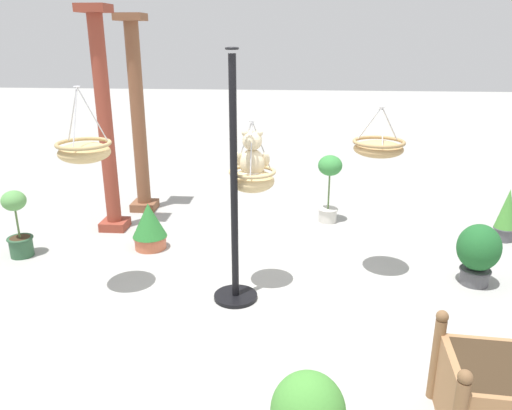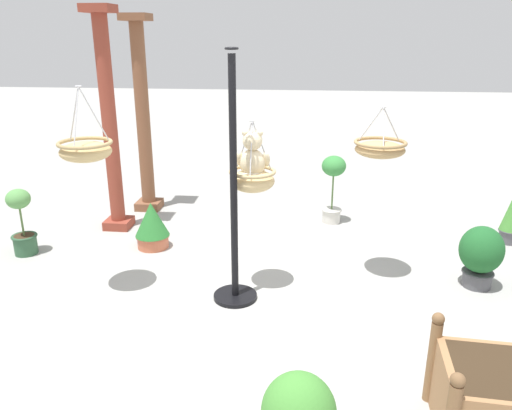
# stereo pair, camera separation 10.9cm
# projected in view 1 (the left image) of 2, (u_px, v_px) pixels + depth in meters

# --- Properties ---
(ground_plane) EXTENTS (40.00, 40.00, 0.00)m
(ground_plane) POSITION_uv_depth(u_px,v_px,m) (258.00, 294.00, 5.14)
(ground_plane) COLOR #9E9E99
(display_pole_central) EXTENTS (0.44, 0.44, 2.44)m
(display_pole_central) POSITION_uv_depth(u_px,v_px,m) (235.00, 229.00, 4.80)
(display_pole_central) COLOR black
(display_pole_central) RESTS_ON ground
(hanging_basket_with_teddy) EXTENTS (0.47, 0.47, 0.71)m
(hanging_basket_with_teddy) POSITION_uv_depth(u_px,v_px,m) (252.00, 179.00, 4.89)
(hanging_basket_with_teddy) COLOR tan
(teddy_bear) EXTENTS (0.34, 0.30, 0.49)m
(teddy_bear) POSITION_uv_depth(u_px,v_px,m) (252.00, 157.00, 4.84)
(teddy_bear) COLOR beige
(hanging_basket_left_high) EXTENTS (0.51, 0.51, 0.71)m
(hanging_basket_left_high) POSITION_uv_depth(u_px,v_px,m) (84.00, 151.00, 4.67)
(hanging_basket_left_high) COLOR tan
(hanging_basket_right_low) EXTENTS (0.53, 0.53, 0.52)m
(hanging_basket_right_low) POSITION_uv_depth(u_px,v_px,m) (379.00, 147.00, 5.06)
(hanging_basket_right_low) COLOR tan
(greenhouse_pillar_left) EXTENTS (0.38, 0.38, 2.82)m
(greenhouse_pillar_left) POSITION_uv_depth(u_px,v_px,m) (138.00, 121.00, 7.18)
(greenhouse_pillar_left) COLOR brown
(greenhouse_pillar_left) RESTS_ON ground
(greenhouse_pillar_right) EXTENTS (0.36, 0.36, 2.89)m
(greenhouse_pillar_right) POSITION_uv_depth(u_px,v_px,m) (106.00, 128.00, 6.41)
(greenhouse_pillar_right) COLOR brown
(greenhouse_pillar_right) RESTS_ON ground
(potted_plant_fern_front) EXTENTS (0.42, 0.42, 0.59)m
(potted_plant_fern_front) POSITION_uv_depth(u_px,v_px,m) (149.00, 226.00, 6.14)
(potted_plant_fern_front) COLOR #BC6042
(potted_plant_fern_front) RESTS_ON ground
(potted_plant_tall_leafy) EXTENTS (0.33, 0.33, 0.97)m
(potted_plant_tall_leafy) POSITION_uv_depth(u_px,v_px,m) (329.00, 182.00, 6.93)
(potted_plant_tall_leafy) COLOR beige
(potted_plant_tall_leafy) RESTS_ON ground
(potted_plant_bushy_green) EXTENTS (0.26, 0.26, 0.70)m
(potted_plant_bushy_green) POSITION_uv_depth(u_px,v_px,m) (506.00, 215.00, 6.36)
(potted_plant_bushy_green) COLOR #4C4C51
(potted_plant_bushy_green) RESTS_ON ground
(potted_plant_small_succulent) EXTENTS (0.30, 0.30, 0.82)m
(potted_plant_small_succulent) POSITION_uv_depth(u_px,v_px,m) (18.00, 225.00, 5.89)
(potted_plant_small_succulent) COLOR #2D5638
(potted_plant_small_succulent) RESTS_ON ground
(potted_plant_conical_shrub) EXTENTS (0.45, 0.45, 0.67)m
(potted_plant_conical_shrub) POSITION_uv_depth(u_px,v_px,m) (478.00, 252.00, 5.23)
(potted_plant_conical_shrub) COLOR #4C4C51
(potted_plant_conical_shrub) RESTS_ON ground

